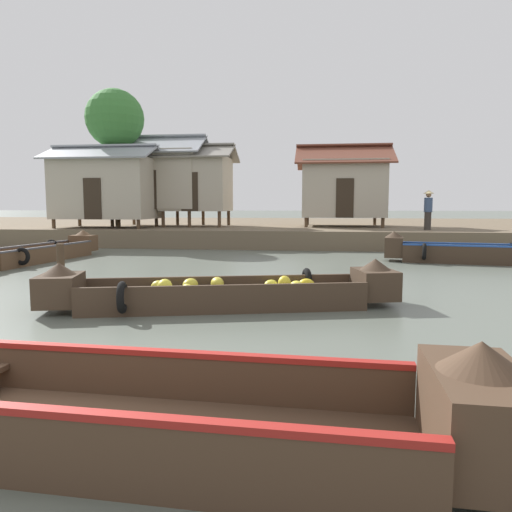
# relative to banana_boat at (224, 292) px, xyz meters

# --- Properties ---
(ground_plane) EXTENTS (300.00, 300.00, 0.00)m
(ground_plane) POSITION_rel_banana_boat_xyz_m (-1.02, 5.53, -0.28)
(ground_plane) COLOR #596056
(riverbank_strip) EXTENTS (160.00, 20.00, 0.77)m
(riverbank_strip) POSITION_rel_banana_boat_xyz_m (-1.02, 20.78, 0.10)
(riverbank_strip) COLOR brown
(riverbank_strip) RESTS_ON ground
(banana_boat) EXTENTS (6.23, 2.51, 0.84)m
(banana_boat) POSITION_rel_banana_boat_xyz_m (0.00, 0.00, 0.00)
(banana_boat) COLOR #3D2D21
(banana_boat) RESTS_ON ground
(viewer_boat) EXTENTS (6.42, 1.58, 0.92)m
(viewer_boat) POSITION_rel_banana_boat_xyz_m (-0.21, -4.84, 0.01)
(viewer_boat) COLOR #473323
(viewer_boat) RESTS_ON ground
(fishing_skiff_distant) EXTENTS (5.07, 1.69, 0.97)m
(fishing_skiff_distant) POSITION_rel_banana_boat_xyz_m (6.32, 7.38, 0.07)
(fishing_skiff_distant) COLOR #3D2D21
(fishing_skiff_distant) RESTS_ON ground
(cargo_boat_upstream) EXTENTS (1.49, 5.63, 0.90)m
(cargo_boat_upstream) POSITION_rel_banana_boat_xyz_m (-7.23, 6.05, 0.02)
(cargo_boat_upstream) COLOR brown
(cargo_boat_upstream) RESTS_ON ground
(stilt_house_left) EXTENTS (5.05, 3.27, 3.80)m
(stilt_house_left) POSITION_rel_banana_boat_xyz_m (-8.10, 13.08, 2.36)
(stilt_house_left) COLOR #4C3826
(stilt_house_left) RESTS_ON riverbank_strip
(stilt_house_mid_left) EXTENTS (4.90, 3.64, 4.49)m
(stilt_house_mid_left) POSITION_rel_banana_boat_xyz_m (-6.22, 15.06, 2.82)
(stilt_house_mid_left) COLOR #4C3826
(stilt_house_mid_left) RESTS_ON riverbank_strip
(stilt_house_mid_right) EXTENTS (3.82, 3.26, 4.01)m
(stilt_house_mid_right) POSITION_rel_banana_boat_xyz_m (-4.25, 14.91, 2.62)
(stilt_house_mid_right) COLOR #4C3826
(stilt_house_mid_right) RESTS_ON riverbank_strip
(stilt_house_right) EXTENTS (4.60, 3.95, 4.00)m
(stilt_house_right) POSITION_rel_banana_boat_xyz_m (2.89, 15.82, 2.36)
(stilt_house_right) COLOR #4C3826
(stilt_house_right) RESTS_ON riverbank_strip
(palm_tree_near) EXTENTS (2.72, 2.72, 6.45)m
(palm_tree_near) POSITION_rel_banana_boat_xyz_m (-7.86, 13.74, 5.54)
(palm_tree_near) COLOR brown
(palm_tree_near) RESTS_ON riverbank_strip
(vendor_person) EXTENTS (0.44, 0.44, 1.66)m
(vendor_person) POSITION_rel_banana_boat_xyz_m (6.27, 12.72, 1.41)
(vendor_person) COLOR #332D28
(vendor_person) RESTS_ON riverbank_strip
(mooring_post) EXTENTS (0.14, 0.14, 1.08)m
(mooring_post) POSITION_rel_banana_boat_xyz_m (-3.15, 0.20, 0.26)
(mooring_post) COLOR #423323
(mooring_post) RESTS_ON ground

